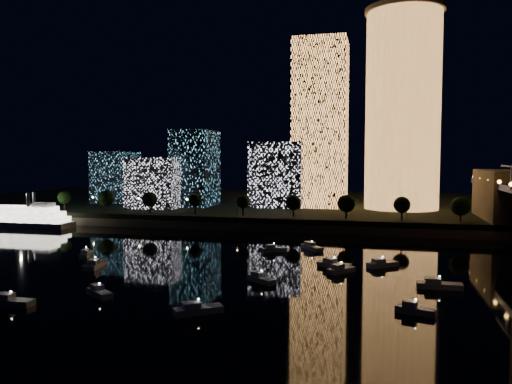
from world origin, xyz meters
TOP-DOWN VIEW (x-y plane):
  - ground at (0.00, 0.00)m, footprint 520.00×520.00m
  - far_bank at (0.00, 160.00)m, footprint 420.00×160.00m
  - seawall at (0.00, 82.00)m, footprint 420.00×6.00m
  - tower_cylindrical at (31.29, 130.14)m, footprint 34.00×34.00m
  - tower_rectangular at (-4.98, 132.22)m, footprint 23.93×23.93m
  - midrise_blocks at (-63.36, 122.62)m, footprint 106.86×41.34m
  - riverboat at (-120.05, 69.93)m, footprint 47.41×10.86m
  - motorboats at (-6.84, 11.58)m, footprint 98.64×76.02m
  - esplanade_trees at (-25.97, 88.00)m, footprint 166.21×6.90m
  - street_lamps at (-34.00, 94.00)m, footprint 132.70×0.70m

SIDE VIEW (x-z plane):
  - ground at x=0.00m, z-range 0.00..0.00m
  - motorboats at x=-6.84m, z-range -0.58..2.20m
  - seawall at x=0.00m, z-range 0.00..3.00m
  - far_bank at x=0.00m, z-range 0.00..5.00m
  - riverboat at x=-120.05m, z-range -3.46..10.76m
  - street_lamps at x=-34.00m, z-range 6.20..11.85m
  - esplanade_trees at x=-25.97m, z-range 6.00..14.95m
  - midrise_blocks at x=-63.36m, z-range 1.85..37.29m
  - tower_rectangular at x=-4.98m, z-range 5.00..81.13m
  - tower_cylindrical at x=31.29m, z-range 5.13..92.51m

